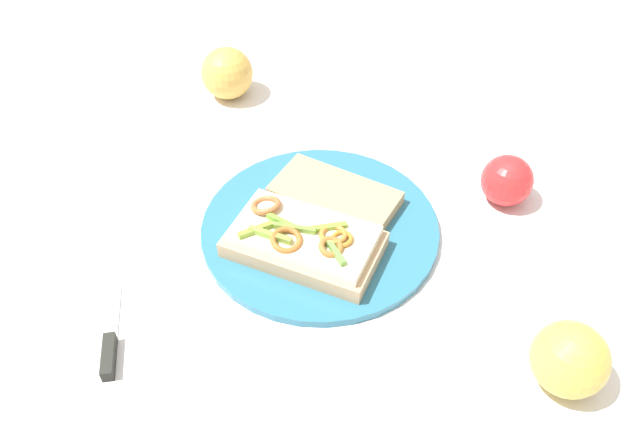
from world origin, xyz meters
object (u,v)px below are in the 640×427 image
at_px(sandwich, 304,241).
at_px(bread_slice_side, 335,195).
at_px(apple_1, 227,73).
at_px(knife, 110,346).
at_px(apple_0, 507,180).
at_px(plate, 320,227).
at_px(apple_2, 570,359).

distance_m(sandwich, bread_slice_side, 0.10).
bearing_deg(bread_slice_side, apple_1, -28.02).
height_order(apple_1, knife, apple_1).
height_order(sandwich, apple_0, apple_0).
relative_size(plate, sandwich, 1.45).
relative_size(bread_slice_side, apple_0, 2.38).
relative_size(plate, apple_2, 3.86).
bearing_deg(apple_0, knife, 113.66).
xyz_separation_m(apple_0, knife, (-0.22, 0.49, -0.03)).
height_order(bread_slice_side, knife, bread_slice_side).
bearing_deg(apple_1, apple_0, -125.12).
bearing_deg(apple_1, knife, 167.76).
bearing_deg(knife, apple_0, -72.69).
distance_m(apple_2, knife, 0.49).
distance_m(bread_slice_side, apple_2, 0.35).
bearing_deg(apple_2, apple_0, -2.09).
relative_size(sandwich, apple_2, 2.66).
bearing_deg(apple_1, apple_2, -145.65).
bearing_deg(knife, bread_slice_side, -57.14).
xyz_separation_m(plate, knife, (-0.17, 0.24, 0.00)).
xyz_separation_m(bread_slice_side, apple_1, (0.27, 0.16, 0.02)).
height_order(plate, apple_2, apple_2).
xyz_separation_m(plate, sandwich, (-0.04, 0.02, 0.02)).
xyz_separation_m(bread_slice_side, apple_2, (-0.28, -0.22, 0.02)).
xyz_separation_m(bread_slice_side, knife, (-0.21, 0.26, -0.01)).
bearing_deg(bread_slice_side, plate, 95.92).
xyz_separation_m(sandwich, apple_1, (0.36, 0.11, 0.01)).
bearing_deg(apple_0, bread_slice_side, 90.57).
distance_m(apple_0, apple_1, 0.47).
bearing_deg(knife, apple_2, -103.80).
bearing_deg(sandwich, plate, -90.29).
bearing_deg(sandwich, bread_slice_side, -90.15).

